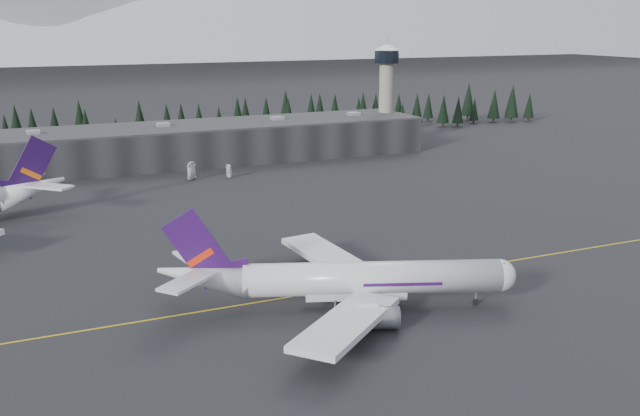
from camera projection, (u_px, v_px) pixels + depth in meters
name	position (u px, v px, depth m)	size (l,w,h in m)	color
ground	(364.00, 281.00, 130.92)	(1400.00, 1400.00, 0.00)	black
taxiline	(369.00, 284.00, 129.15)	(400.00, 0.40, 0.02)	gold
terminal	(194.00, 143.00, 239.86)	(160.00, 30.00, 12.60)	black
control_tower	(386.00, 84.00, 267.50)	(10.00, 10.00, 37.70)	gray
treeline	(170.00, 125.00, 272.27)	(360.00, 20.00, 15.00)	black
mountain_ridge	(42.00, 54.00, 1015.27)	(4400.00, 900.00, 420.00)	white
jet_main	(341.00, 279.00, 117.42)	(57.64, 51.56, 17.53)	silver
gse_vehicle_a	(191.00, 177.00, 213.57)	(2.60, 5.64, 1.57)	silver
gse_vehicle_b	(230.00, 175.00, 216.43)	(1.70, 4.23, 1.44)	silver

